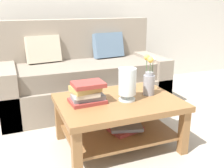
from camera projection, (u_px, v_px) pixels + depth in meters
name	position (u px, v px, depth m)	size (l,w,h in m)	color
ground_plane	(112.00, 130.00, 2.70)	(10.00, 10.00, 0.00)	#ADA393
couch	(83.00, 77.00, 3.28)	(1.98, 0.90, 1.06)	gray
coffee_table	(119.00, 113.00, 2.31)	(1.04, 0.77, 0.45)	olive
book_stack_main	(87.00, 93.00, 2.17)	(0.30, 0.23, 0.18)	#993833
glass_hurricane_vase	(127.00, 83.00, 2.22)	(0.15, 0.15, 0.28)	silver
flower_pitcher	(149.00, 80.00, 2.36)	(0.11, 0.12, 0.37)	gray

